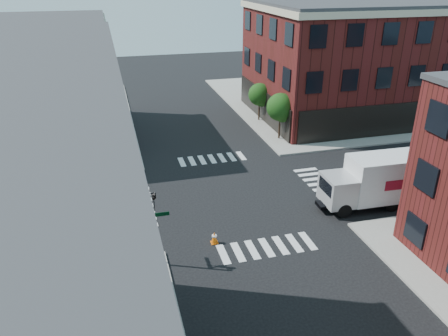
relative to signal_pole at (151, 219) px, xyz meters
name	(u,v)px	position (x,y,z in m)	size (l,w,h in m)	color
ground	(234,195)	(6.72, 6.68, -2.86)	(120.00, 120.00, 0.00)	black
sidewalk_ne	(346,100)	(27.72, 27.68, -2.78)	(30.00, 30.00, 0.15)	gray
building_ne	(370,60)	(27.22, 22.68, 3.14)	(25.00, 16.00, 12.00)	#431310
tree_near	(281,109)	(14.28, 16.65, 0.30)	(2.69, 2.69, 4.49)	black
tree_far	(260,96)	(14.28, 22.65, 0.02)	(2.43, 2.43, 4.07)	black
signal_pole	(151,219)	(0.00, 0.00, 0.00)	(1.29, 1.24, 4.60)	black
box_truck	(380,180)	(16.11, 2.67, -0.95)	(8.18, 2.68, 3.67)	silver
traffic_cone	(214,238)	(3.80, 0.98, -2.47)	(0.44, 0.44, 0.79)	#E5600A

